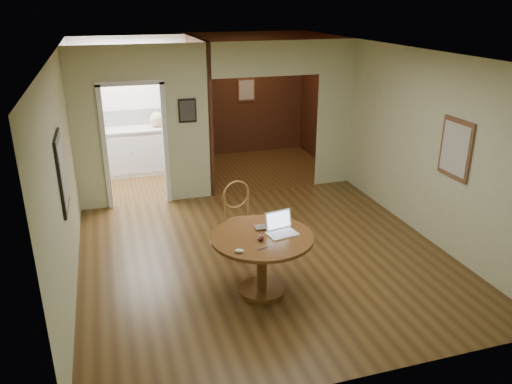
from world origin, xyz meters
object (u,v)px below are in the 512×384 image
object	(u,v)px
chair	(240,215)
dining_table	(262,251)
open_laptop	(280,227)
closed_laptop	(270,229)

from	to	relation	value
chair	dining_table	bearing A→B (deg)	-102.89
dining_table	open_laptop	xyz separation A→B (m)	(0.24, 0.03, 0.26)
chair	closed_laptop	size ratio (longest dim) A/B	2.97
dining_table	chair	bearing A→B (deg)	89.36
dining_table	chair	world-z (taller)	chair
closed_laptop	chair	bearing A→B (deg)	102.52
dining_table	closed_laptop	bearing A→B (deg)	41.78
open_laptop	closed_laptop	world-z (taller)	open_laptop
open_laptop	closed_laptop	distance (m)	0.15
dining_table	chair	xyz separation A→B (m)	(0.01, 1.05, 0.02)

